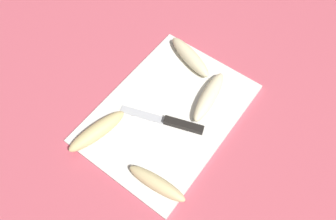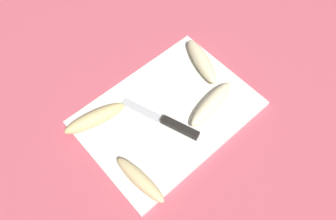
% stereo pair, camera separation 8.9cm
% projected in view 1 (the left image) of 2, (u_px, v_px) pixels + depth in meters
% --- Properties ---
extents(ground_plane, '(4.00, 4.00, 0.00)m').
position_uv_depth(ground_plane, '(168.00, 114.00, 0.91)').
color(ground_plane, '#C65160').
extents(cutting_board, '(0.47, 0.34, 0.01)m').
position_uv_depth(cutting_board, '(168.00, 113.00, 0.91)').
color(cutting_board, white).
rests_on(cutting_board, ground_plane).
extents(knife, '(0.10, 0.23, 0.02)m').
position_uv_depth(knife, '(176.00, 123.00, 0.88)').
color(knife, black).
rests_on(knife, cutting_board).
extents(banana_bright_far, '(0.18, 0.07, 0.04)m').
position_uv_depth(banana_bright_far, '(209.00, 97.00, 0.91)').
color(banana_bright_far, beige).
rests_on(banana_bright_far, cutting_board).
extents(banana_pale_long, '(0.10, 0.18, 0.04)m').
position_uv_depth(banana_pale_long, '(190.00, 57.00, 0.98)').
color(banana_pale_long, beige).
rests_on(banana_pale_long, cutting_board).
extents(banana_mellow_near, '(0.05, 0.16, 0.03)m').
position_uv_depth(banana_mellow_near, '(157.00, 183.00, 0.78)').
color(banana_mellow_near, beige).
rests_on(banana_mellow_near, cutting_board).
extents(banana_spotted_left, '(0.18, 0.08, 0.04)m').
position_uv_depth(banana_spotted_left, '(97.00, 131.00, 0.85)').
color(banana_spotted_left, '#DBC684').
rests_on(banana_spotted_left, cutting_board).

